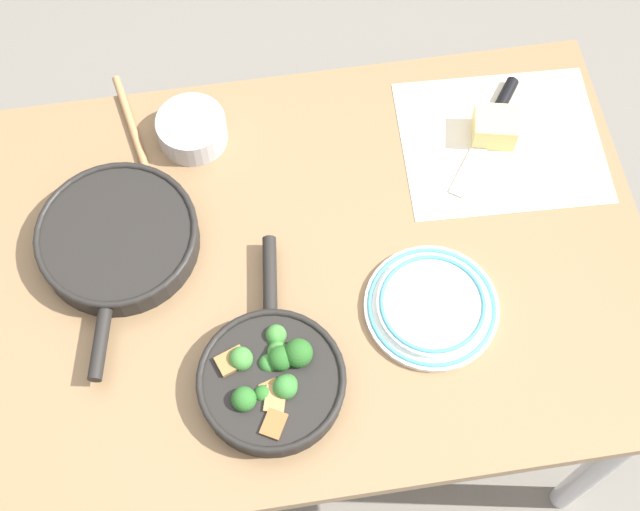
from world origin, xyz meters
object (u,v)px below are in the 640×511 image
(wooden_spoon, at_px, (146,170))
(prep_bowl_steel, at_px, (192,130))
(grater_knife, at_px, (493,120))
(dinner_plate_stack, at_px, (432,306))
(cheese_block, at_px, (494,127))
(skillet_broccoli, at_px, (272,377))
(skillet_eggs, at_px, (118,239))

(wooden_spoon, xyz_separation_m, prep_bowl_steel, (-0.09, -0.06, 0.02))
(grater_knife, height_order, dinner_plate_stack, dinner_plate_stack)
(cheese_block, bearing_deg, prep_bowl_steel, -8.10)
(grater_knife, height_order, cheese_block, cheese_block)
(wooden_spoon, bearing_deg, skillet_broccoli, 10.56)
(skillet_broccoli, bearing_deg, prep_bowl_steel, 16.09)
(grater_knife, bearing_deg, wooden_spoon, -53.39)
(wooden_spoon, relative_size, cheese_block, 3.87)
(skillet_broccoli, xyz_separation_m, grater_knife, (-0.48, -0.45, -0.02))
(prep_bowl_steel, bearing_deg, wooden_spoon, 33.87)
(skillet_eggs, bearing_deg, dinner_plate_stack, 79.69)
(grater_knife, xyz_separation_m, dinner_plate_stack, (0.19, 0.36, 0.00))
(wooden_spoon, height_order, dinner_plate_stack, dinner_plate_stack)
(cheese_block, bearing_deg, skillet_broccoli, 41.72)
(dinner_plate_stack, bearing_deg, skillet_broccoli, 17.59)
(dinner_plate_stack, xyz_separation_m, prep_bowl_steel, (0.37, -0.41, 0.01))
(skillet_broccoli, bearing_deg, cheese_block, -41.88)
(cheese_block, height_order, prep_bowl_steel, same)
(prep_bowl_steel, bearing_deg, skillet_eggs, 54.61)
(skillet_eggs, distance_m, cheese_block, 0.72)
(wooden_spoon, bearing_deg, grater_knife, 79.48)
(skillet_broccoli, distance_m, prep_bowl_steel, 0.51)
(skillet_eggs, height_order, prep_bowl_steel, prep_bowl_steel)
(dinner_plate_stack, bearing_deg, prep_bowl_steel, -47.86)
(skillet_broccoli, relative_size, wooden_spoon, 1.06)
(skillet_broccoli, height_order, dinner_plate_stack, skillet_broccoli)
(dinner_plate_stack, bearing_deg, cheese_block, -119.47)
(cheese_block, relative_size, dinner_plate_stack, 0.40)
(skillet_eggs, distance_m, prep_bowl_steel, 0.26)
(dinner_plate_stack, distance_m, prep_bowl_steel, 0.55)
(grater_knife, distance_m, cheese_block, 0.04)
(cheese_block, bearing_deg, skillet_eggs, 10.37)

